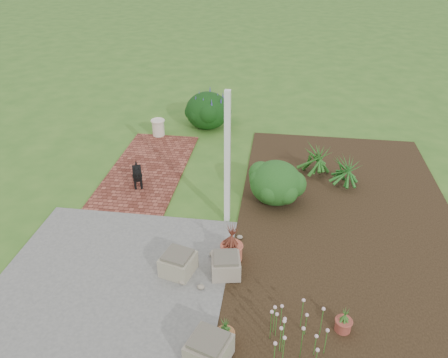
# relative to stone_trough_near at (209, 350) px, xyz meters

# --- Properties ---
(ground) EXTENTS (80.00, 80.00, 0.00)m
(ground) POSITION_rel_stone_trough_near_xyz_m (-0.48, 2.92, -0.20)
(ground) COLOR #356720
(ground) RESTS_ON ground
(concrete_patio) EXTENTS (3.50, 3.50, 0.04)m
(concrete_patio) POSITION_rel_stone_trough_near_xyz_m (-1.73, 1.17, -0.18)
(concrete_patio) COLOR #5E5E5C
(concrete_patio) RESTS_ON ground
(brick_path) EXTENTS (1.60, 3.50, 0.04)m
(brick_path) POSITION_rel_stone_trough_near_xyz_m (-2.18, 4.67, -0.18)
(brick_path) COLOR #5D271D
(brick_path) RESTS_ON ground
(garden_bed) EXTENTS (4.00, 7.00, 0.03)m
(garden_bed) POSITION_rel_stone_trough_near_xyz_m (2.02, 3.42, -0.19)
(garden_bed) COLOR black
(garden_bed) RESTS_ON ground
(veranda_post) EXTENTS (0.10, 0.10, 2.50)m
(veranda_post) POSITION_rel_stone_trough_near_xyz_m (-0.18, 3.02, 1.05)
(veranda_post) COLOR white
(veranda_post) RESTS_ON ground
(stone_trough_near) EXTENTS (0.61, 0.61, 0.32)m
(stone_trough_near) POSITION_rel_stone_trough_near_xyz_m (0.00, 0.00, 0.00)
(stone_trough_near) COLOR gray
(stone_trough_near) RESTS_ON concrete_patio
(stone_trough_mid) EXTENTS (0.57, 0.57, 0.31)m
(stone_trough_mid) POSITION_rel_stone_trough_near_xyz_m (-0.74, 1.50, -0.01)
(stone_trough_mid) COLOR gray
(stone_trough_mid) RESTS_ON concrete_patio
(stone_trough_far) EXTENTS (0.51, 0.51, 0.29)m
(stone_trough_far) POSITION_rel_stone_trough_near_xyz_m (-0.00, 1.57, -0.02)
(stone_trough_far) COLOR gray
(stone_trough_far) RESTS_ON concrete_patio
(black_dog) EXTENTS (0.32, 0.58, 0.52)m
(black_dog) POSITION_rel_stone_trough_near_xyz_m (-2.15, 3.88, 0.15)
(black_dog) COLOR black
(black_dog) RESTS_ON brick_path
(cream_ceramic_urn) EXTENTS (0.36, 0.36, 0.41)m
(cream_ceramic_urn) POSITION_rel_stone_trough_near_xyz_m (-2.41, 6.40, 0.04)
(cream_ceramic_urn) COLOR beige
(cream_ceramic_urn) RESTS_ON brick_path
(evergreen_shrub) EXTENTS (1.12, 1.12, 0.85)m
(evergreen_shrub) POSITION_rel_stone_trough_near_xyz_m (0.67, 3.77, 0.25)
(evergreen_shrub) COLOR #11380C
(evergreen_shrub) RESTS_ON garden_bed
(agapanthus_clump_back) EXTENTS (1.02, 1.02, 0.77)m
(agapanthus_clump_back) POSITION_rel_stone_trough_near_xyz_m (2.06, 4.55, 0.21)
(agapanthus_clump_back) COLOR #0D3A13
(agapanthus_clump_back) RESTS_ON garden_bed
(agapanthus_clump_front) EXTENTS (1.13, 1.13, 0.83)m
(agapanthus_clump_front) POSITION_rel_stone_trough_near_xyz_m (1.48, 4.97, 0.24)
(agapanthus_clump_front) COLOR #19400E
(agapanthus_clump_front) RESTS_ON garden_bed
(pink_flower_patch) EXTENTS (1.13, 1.13, 0.57)m
(pink_flower_patch) POSITION_rel_stone_trough_near_xyz_m (1.10, 0.35, 0.11)
(pink_flower_patch) COLOR #113D0F
(pink_flower_patch) RESTS_ON garden_bed
(terracotta_pot_bronze) EXTENTS (0.42, 0.42, 0.28)m
(terracotta_pot_bronze) POSITION_rel_stone_trough_near_xyz_m (0.04, 1.93, -0.03)
(terracotta_pot_bronze) COLOR #B9563E
(terracotta_pot_bronze) RESTS_ON garden_bed
(terracotta_pot_small_left) EXTENTS (0.23, 0.23, 0.18)m
(terracotta_pot_small_left) POSITION_rel_stone_trough_near_xyz_m (1.70, 0.71, -0.08)
(terracotta_pot_small_left) COLOR brown
(terracotta_pot_small_left) RESTS_ON garden_bed
(terracotta_pot_small_right) EXTENTS (0.28, 0.28, 0.19)m
(terracotta_pot_small_right) POSITION_rel_stone_trough_near_xyz_m (0.16, 0.28, -0.07)
(terracotta_pot_small_right) COLOR #A26237
(terracotta_pot_small_right) RESTS_ON garden_bed
(purple_flowering_bush) EXTENTS (1.46, 1.46, 0.98)m
(purple_flowering_bush) POSITION_rel_stone_trough_near_xyz_m (-1.27, 7.18, 0.29)
(purple_flowering_bush) COLOR black
(purple_flowering_bush) RESTS_ON ground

